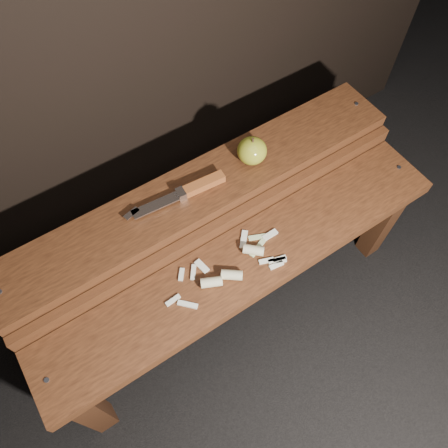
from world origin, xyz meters
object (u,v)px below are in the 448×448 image
knife (192,189)px  bench_rear_tier (204,204)px  apple (252,151)px  bench_front_tier (248,273)px

knife → bench_rear_tier: bearing=-1.8°
apple → bench_rear_tier: bearing=-178.5°
bench_rear_tier → apple: 0.21m
knife → apple: bearing=1.0°
bench_rear_tier → knife: knife is taller
bench_rear_tier → knife: (-0.03, 0.00, 0.10)m
bench_front_tier → apple: (0.16, 0.23, 0.18)m
apple → knife: 0.20m
bench_front_tier → knife: size_ratio=4.16×
bench_rear_tier → knife: size_ratio=4.16×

